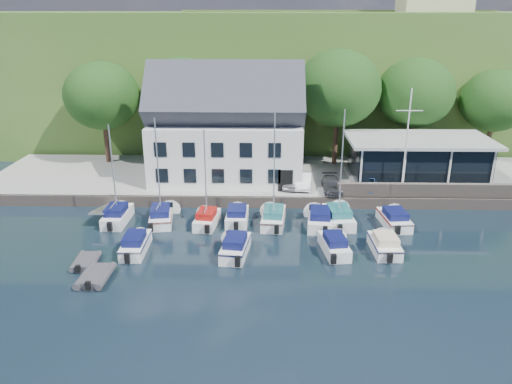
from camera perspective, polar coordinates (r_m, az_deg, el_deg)
ground at (r=33.84m, az=6.59°, el=-8.79°), size 180.00×180.00×0.00m
quay at (r=49.68m, az=4.89°, el=1.50°), size 60.00×13.00×1.00m
quay_face at (r=43.58m, az=5.38°, el=-1.22°), size 60.00×0.30×1.00m
hillside at (r=91.93m, az=3.39°, el=14.88°), size 160.00×75.00×16.00m
field_patch at (r=100.13m, az=8.20°, el=19.82°), size 50.00×30.00×0.30m
harbor_building at (r=47.44m, az=-3.39°, el=6.74°), size 14.40×8.20×8.70m
club_pavilion at (r=49.46m, az=17.93°, el=3.59°), size 13.20×7.20×4.10m
seawall at (r=46.02m, az=20.47°, el=0.19°), size 18.00×0.50×1.20m
gangway at (r=43.87m, az=-16.51°, el=-2.55°), size 1.20×6.00×1.40m
car_silver at (r=45.57m, az=4.16°, el=1.21°), size 2.12×3.56×1.14m
car_white at (r=45.77m, az=5.45°, el=1.35°), size 1.79×4.02×1.28m
car_dgrey at (r=45.06m, az=8.66°, el=0.83°), size 1.64×4.01×1.16m
car_blue at (r=46.03m, az=12.73°, el=1.02°), size 2.53×3.90×1.24m
flagpole at (r=44.41m, az=16.79°, el=5.36°), size 2.22×0.20×9.26m
tree_0 at (r=54.55m, az=-17.02°, el=8.63°), size 7.68×7.68×10.49m
tree_1 at (r=53.82m, az=-8.45°, el=9.31°), size 7.92×7.92×10.82m
tree_2 at (r=53.01m, az=0.17°, el=8.95°), size 7.36×7.36×10.06m
tree_3 at (r=52.10m, az=9.26°, el=9.43°), size 8.59×8.59×11.73m
tree_4 at (r=54.90m, az=17.55°, el=8.81°), size 7.92×7.92×10.82m
tree_5 at (r=58.11m, az=25.40°, el=7.80°), size 7.05×7.05×9.64m
boat_r1_0 at (r=40.75m, az=-16.05°, el=2.54°), size 1.91×5.82×9.05m
boat_r1_1 at (r=40.08m, az=-11.12°, el=2.18°), size 2.76×6.35×8.41m
boat_r1_2 at (r=38.89m, az=-5.80°, el=1.84°), size 2.30×5.23×8.32m
boat_r1_3 at (r=40.46m, az=-2.17°, el=-2.56°), size 1.94×5.16×1.40m
boat_r1_4 at (r=38.86m, az=2.09°, el=2.36°), size 2.44×6.16×8.89m
boat_r1_5 at (r=40.16m, az=7.28°, el=-2.84°), size 2.56×6.16×1.47m
boat_r1_6 at (r=39.53m, az=9.72°, el=2.48°), size 2.65×6.44×9.01m
boat_r1_7 at (r=41.37m, az=15.52°, el=-2.79°), size 2.54×5.74×1.41m
boat_r2_0 at (r=36.72m, az=-13.61°, el=-5.59°), size 1.80×5.61×1.43m
boat_r2_2 at (r=35.23m, az=-2.36°, el=-6.05°), size 2.49×5.72×1.52m
boat_r2_3 at (r=36.05m, az=8.94°, el=-5.77°), size 2.43×5.72×1.39m
boat_r2_4 at (r=36.78m, az=14.50°, el=-5.64°), size 2.10×5.18×1.40m
dinghy_0 at (r=35.94m, az=-18.88°, el=-7.43°), size 1.78×2.80×0.63m
dinghy_1 at (r=33.82m, az=-17.88°, el=-9.02°), size 1.99×3.22×0.74m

